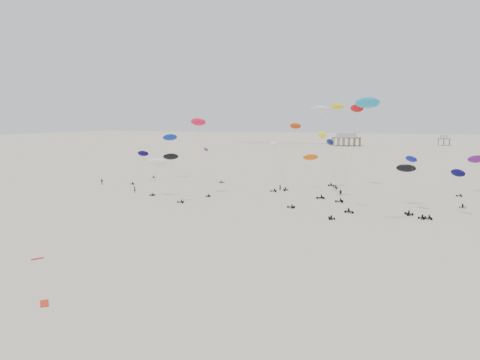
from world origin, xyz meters
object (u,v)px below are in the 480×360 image
at_px(pavilion_small, 444,141).
at_px(rig_9, 306,168).
at_px(rig_0, 332,154).
at_px(spectator_0, 135,193).
at_px(pavilion_main, 346,140).

height_order(pavilion_small, rig_9, rig_9).
distance_m(rig_0, spectator_0, 60.46).
height_order(rig_9, spectator_0, rig_9).
bearing_deg(pavilion_main, rig_0, -83.76).
distance_m(pavilion_small, rig_9, 279.72).
bearing_deg(pavilion_small, rig_0, -100.58).
height_order(pavilion_small, rig_0, rig_0).
xyz_separation_m(pavilion_small, rig_9, (-48.11, -275.51, 5.02)).
relative_size(pavilion_small, spectator_0, 4.13).
distance_m(pavilion_main, spectator_0, 250.34).
xyz_separation_m(pavilion_small, spectator_0, (-96.95, -278.85, -3.49)).
bearing_deg(rig_9, rig_0, 4.74).
distance_m(pavilion_main, rig_0, 218.94).
relative_size(pavilion_main, rig_9, 1.24).
bearing_deg(pavilion_small, rig_9, -99.90).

